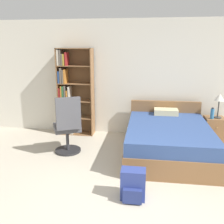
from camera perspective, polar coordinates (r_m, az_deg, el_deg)
name	(u,v)px	position (r m, az deg, el deg)	size (l,w,h in m)	color
wall_back	(142,79)	(5.74, 6.91, 7.56)	(9.00, 0.06, 2.60)	silver
bookshelf	(71,94)	(5.82, -9.33, 4.14)	(0.80, 0.32, 1.98)	brown
bed	(168,139)	(4.89, 12.59, -5.99)	(1.52, 2.09, 0.84)	brown
office_chair	(68,127)	(4.77, -10.10, -3.44)	(0.66, 0.71, 1.13)	#232326
nightstand	(214,130)	(5.82, 22.23, -3.73)	(0.40, 0.42, 0.54)	brown
table_lamp	(219,99)	(5.65, 23.33, 2.70)	(0.21, 0.21, 0.52)	#333333
water_bottle	(212,113)	(5.60, 21.95, -0.31)	(0.08, 0.08, 0.24)	teal
backpack_blue	(133,185)	(3.48, 4.82, -16.35)	(0.33, 0.28, 0.42)	navy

